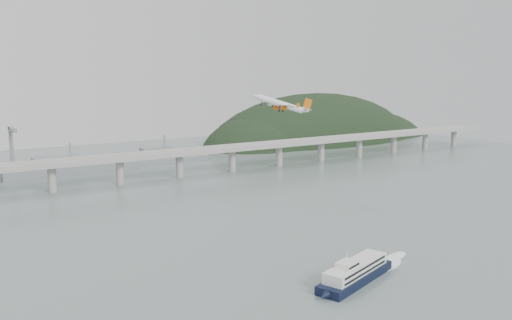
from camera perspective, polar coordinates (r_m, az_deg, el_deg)
ground at (r=271.96m, az=6.43°, el=-9.07°), size 900.00×900.00×0.00m
bridge at (r=436.22m, az=-10.60°, el=0.15°), size 800.00×22.00×23.90m
headland at (r=703.60m, az=7.15°, el=0.58°), size 365.00×155.00×156.00m
ferry at (r=230.62m, az=10.44°, el=-11.56°), size 72.54×30.41×14.11m
airliner at (r=328.78m, az=2.80°, el=5.84°), size 39.08×35.89×14.41m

